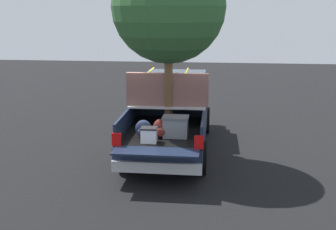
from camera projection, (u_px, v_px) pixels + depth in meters
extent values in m
plane|color=black|center=(170.00, 149.00, 11.90)|extent=(40.00, 40.00, 0.00)
cube|color=#162138|center=(170.00, 127.00, 11.75)|extent=(5.50, 1.92, 0.48)
cube|color=black|center=(165.00, 130.00, 10.53)|extent=(2.80, 1.80, 0.04)
cube|color=#162138|center=(128.00, 120.00, 10.58)|extent=(2.80, 0.06, 0.50)
cube|color=#162138|center=(204.00, 122.00, 10.38)|extent=(2.80, 0.06, 0.50)
cube|color=#162138|center=(171.00, 108.00, 11.80)|extent=(0.06, 1.80, 0.50)
cube|color=#162138|center=(156.00, 152.00, 8.91)|extent=(0.55, 1.80, 0.04)
cube|color=#B2B2B7|center=(169.00, 103.00, 11.16)|extent=(1.25, 1.92, 0.04)
cube|color=#162138|center=(175.00, 100.00, 12.94)|extent=(2.30, 1.92, 0.50)
cube|color=#2D3842|center=(175.00, 83.00, 12.72)|extent=(1.94, 1.76, 0.55)
cube|color=#162138|center=(179.00, 93.00, 14.26)|extent=(0.40, 1.82, 0.38)
cube|color=#B2B2B7|center=(157.00, 166.00, 9.15)|extent=(0.24, 1.92, 0.24)
cube|color=red|center=(117.00, 139.00, 9.22)|extent=(0.06, 0.20, 0.28)
cube|color=red|center=(199.00, 142.00, 9.03)|extent=(0.06, 0.20, 0.28)
cylinder|color=black|center=(149.00, 118.00, 13.59)|extent=(0.78, 0.30, 0.78)
cylinder|color=black|center=(205.00, 120.00, 13.40)|extent=(0.78, 0.30, 0.78)
cylinder|color=black|center=(126.00, 155.00, 10.21)|extent=(0.78, 0.30, 0.78)
cylinder|color=black|center=(200.00, 157.00, 10.02)|extent=(0.78, 0.30, 0.78)
cube|color=slate|center=(176.00, 128.00, 9.85)|extent=(0.40, 0.55, 0.43)
cube|color=#505359|center=(176.00, 117.00, 9.80)|extent=(0.44, 0.59, 0.05)
ellipsoid|color=maroon|center=(160.00, 128.00, 9.80)|extent=(0.20, 0.33, 0.43)
ellipsoid|color=maroon|center=(160.00, 132.00, 9.71)|extent=(0.09, 0.23, 0.19)
ellipsoid|color=#283351|center=(144.00, 129.00, 9.82)|extent=(0.20, 0.38, 0.41)
ellipsoid|color=#283351|center=(143.00, 133.00, 9.73)|extent=(0.09, 0.26, 0.18)
cube|color=white|center=(149.00, 136.00, 9.45)|extent=(0.26, 0.34, 0.30)
cube|color=#262628|center=(149.00, 128.00, 9.41)|extent=(0.28, 0.36, 0.04)
cube|color=brown|center=(169.00, 95.00, 11.11)|extent=(0.91, 2.04, 0.42)
cube|color=brown|center=(167.00, 81.00, 10.65)|extent=(0.16, 2.04, 0.40)
cube|color=brown|center=(134.00, 81.00, 11.18)|extent=(0.67, 0.20, 0.22)
cube|color=brown|center=(205.00, 83.00, 10.98)|extent=(0.67, 0.20, 0.22)
cube|color=yellow|center=(151.00, 70.00, 11.01)|extent=(1.01, 0.03, 0.02)
cube|color=yellow|center=(187.00, 71.00, 10.91)|extent=(1.01, 0.03, 0.02)
cylinder|color=brown|center=(169.00, 102.00, 10.70)|extent=(0.21, 0.21, 2.99)
sphere|color=#2E5D2E|center=(169.00, 6.00, 10.15)|extent=(2.71, 2.71, 2.71)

